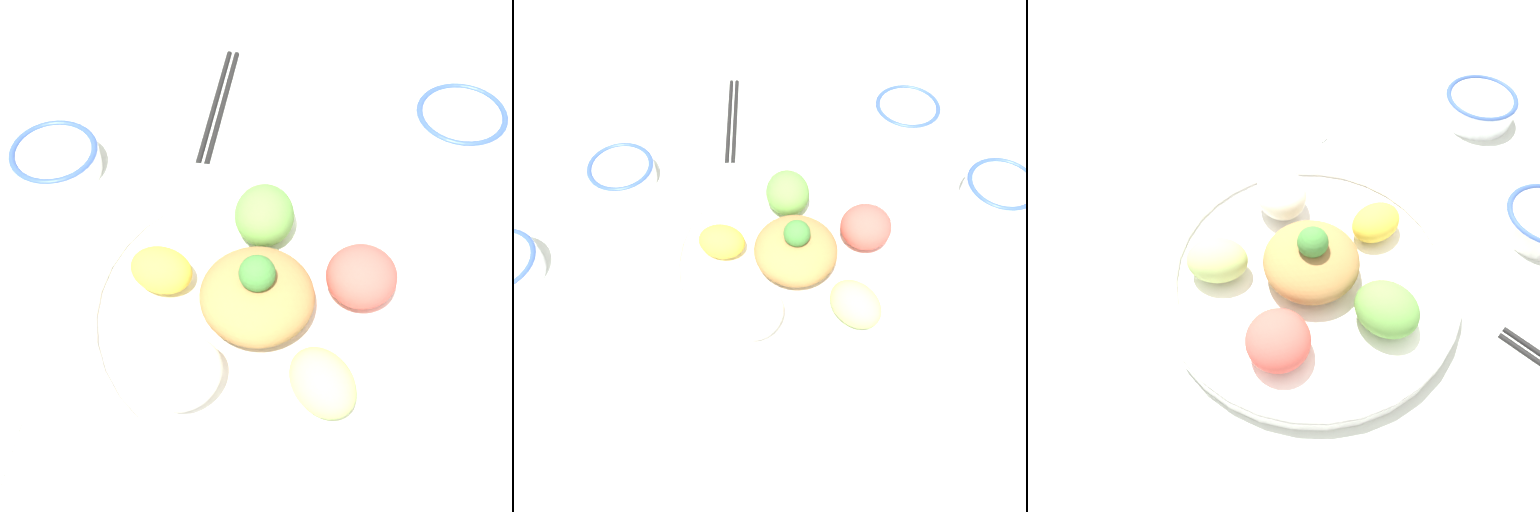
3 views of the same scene
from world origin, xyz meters
TOP-DOWN VIEW (x-y plane):
  - ground_plane at (0.00, 0.00)m, footprint 2.40×2.40m
  - salad_platter at (0.00, -0.04)m, footprint 0.35×0.35m
  - sauce_bowl_dark at (-0.22, -0.36)m, footprint 0.10×0.10m
  - serving_spoon_main at (0.08, -0.33)m, footprint 0.13×0.10m

SIDE VIEW (x-z plane):
  - ground_plane at x=0.00m, z-range 0.00..0.00m
  - serving_spoon_main at x=0.08m, z-range 0.00..0.01m
  - sauce_bowl_dark at x=-0.22m, z-range 0.00..0.04m
  - salad_platter at x=0.00m, z-range -0.02..0.07m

